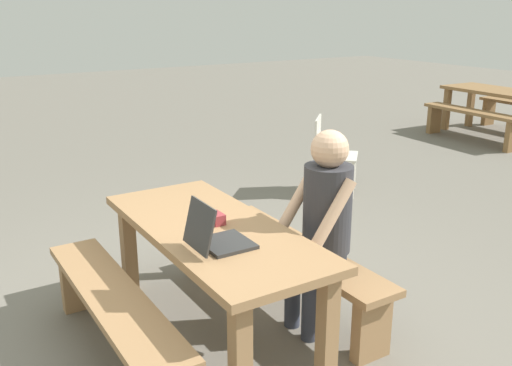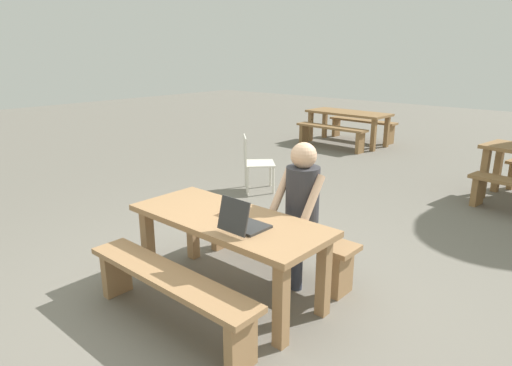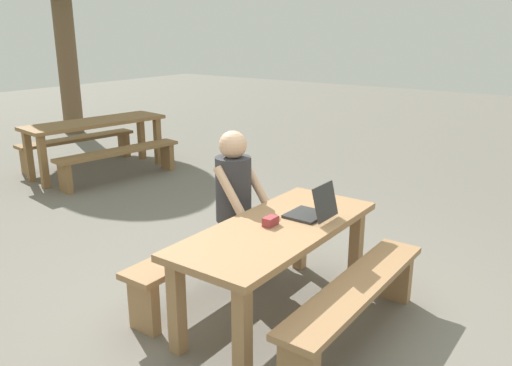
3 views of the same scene
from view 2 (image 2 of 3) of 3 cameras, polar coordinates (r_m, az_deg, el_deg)
name	(u,v)px [view 2 (image 2 of 3)]	position (r m, az deg, el deg)	size (l,w,h in m)	color
ground_plane	(229,293)	(3.95, -3.42, -13.95)	(30.00, 30.00, 0.00)	slate
picnic_table_front	(228,230)	(3.69, -3.58, -6.00)	(1.74, 0.73, 0.71)	#9E754C
bench_near	(169,287)	(3.44, -11.08, -13.00)	(1.66, 0.30, 0.44)	#9E754C
bench_far	(276,236)	(4.22, 2.54, -6.87)	(1.66, 0.30, 0.44)	#9E754C
laptop	(242,222)	(3.35, -1.75, -5.06)	(0.28, 0.32, 0.27)	#2D2D2D
small_pouch	(229,211)	(3.68, -3.49, -3.61)	(0.11, 0.07, 0.06)	#993338
person_seated	(300,202)	(3.88, 5.65, -2.50)	(0.40, 0.40, 1.27)	#333847
plastic_chair	(254,161)	(6.57, -0.25, 2.79)	(0.62, 0.62, 0.82)	silver
picnic_table_mid	(348,117)	(10.17, 11.72, 8.32)	(1.84, 0.83, 0.72)	olive
bench_mid_south	(331,132)	(9.67, 9.58, 6.46)	(1.64, 0.36, 0.47)	olive
bench_mid_north	(362,125)	(10.76, 13.49, 7.24)	(1.64, 0.36, 0.47)	olive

